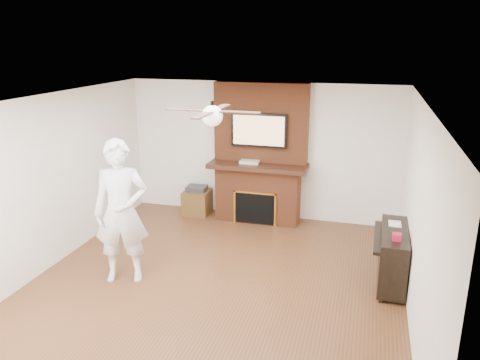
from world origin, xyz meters
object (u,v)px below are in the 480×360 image
(person, at_px, (121,212))
(piano, at_px, (392,255))
(side_table, at_px, (197,201))
(fireplace, at_px, (259,167))

(person, relative_size, piano, 1.66)
(side_table, xyz_separation_m, piano, (3.50, -1.79, 0.16))
(fireplace, distance_m, piano, 3.02)
(piano, bearing_deg, side_table, 154.17)
(person, bearing_deg, fireplace, 45.31)
(fireplace, height_order, person, fireplace)
(person, distance_m, side_table, 2.76)
(fireplace, relative_size, piano, 2.09)
(fireplace, xyz_separation_m, piano, (2.31, -1.86, -0.58))
(fireplace, relative_size, side_table, 4.55)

